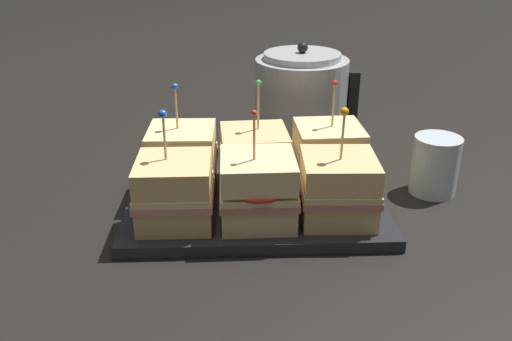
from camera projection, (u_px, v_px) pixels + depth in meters
ground_plane at (256, 211)px, 0.81m from camera, size 6.00×6.00×0.00m
serving_platter at (256, 206)px, 0.81m from camera, size 0.38×0.25×0.02m
sandwich_front_left at (175, 191)px, 0.73m from camera, size 0.10×0.10×0.16m
sandwich_front_center at (258, 189)px, 0.73m from camera, size 0.11×0.11×0.16m
sandwich_front_right at (338, 188)px, 0.74m from camera, size 0.11×0.11×0.16m
sandwich_back_left at (183, 158)px, 0.83m from camera, size 0.11×0.11×0.16m
sandwich_back_center at (255, 158)px, 0.84m from camera, size 0.11×0.11×0.17m
sandwich_back_right at (328, 155)px, 0.84m from camera, size 0.11×0.11×0.17m
kettle_steel at (301, 99)px, 1.05m from camera, size 0.20×0.18×0.19m
drinking_glass at (435, 165)px, 0.85m from camera, size 0.07×0.07×0.09m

